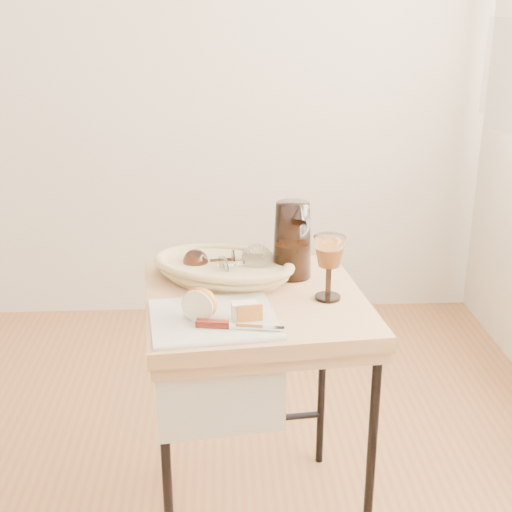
{
  "coord_description": "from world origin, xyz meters",
  "views": [
    {
      "loc": [
        0.57,
        -1.43,
        1.44
      ],
      "look_at": [
        0.66,
        0.23,
        0.84
      ],
      "focal_mm": 49.25,
      "sensor_mm": 36.0,
      "label": 1
    }
  ],
  "objects_px": {
    "side_table": "(256,416)",
    "bread_basket": "(223,269)",
    "table_knife": "(236,325)",
    "goblet_lying_a": "(212,261)",
    "tea_towel": "(213,318)",
    "wine_goblet": "(329,268)",
    "pitcher": "(292,240)",
    "goblet_lying_b": "(243,262)",
    "apple_half": "(201,303)"
  },
  "relations": [
    {
      "from": "table_knife",
      "to": "goblet_lying_a",
      "type": "bearing_deg",
      "value": 109.54
    },
    {
      "from": "tea_towel",
      "to": "goblet_lying_a",
      "type": "relative_size",
      "value": 2.62
    },
    {
      "from": "pitcher",
      "to": "wine_goblet",
      "type": "xyz_separation_m",
      "value": [
        0.08,
        -0.17,
        -0.02
      ]
    },
    {
      "from": "goblet_lying_b",
      "to": "table_knife",
      "type": "relative_size",
      "value": 0.7
    },
    {
      "from": "goblet_lying_a",
      "to": "pitcher",
      "type": "height_order",
      "value": "pitcher"
    },
    {
      "from": "pitcher",
      "to": "apple_half",
      "type": "distance_m",
      "value": 0.38
    },
    {
      "from": "tea_towel",
      "to": "pitcher",
      "type": "bearing_deg",
      "value": 44.49
    },
    {
      "from": "pitcher",
      "to": "wine_goblet",
      "type": "bearing_deg",
      "value": -49.22
    },
    {
      "from": "pitcher",
      "to": "table_knife",
      "type": "xyz_separation_m",
      "value": [
        -0.16,
        -0.34,
        -0.09
      ]
    },
    {
      "from": "goblet_lying_b",
      "to": "apple_half",
      "type": "relative_size",
      "value": 1.66
    },
    {
      "from": "goblet_lying_b",
      "to": "table_knife",
      "type": "distance_m",
      "value": 0.31
    },
    {
      "from": "goblet_lying_b",
      "to": "apple_half",
      "type": "distance_m",
      "value": 0.27
    },
    {
      "from": "goblet_lying_b",
      "to": "apple_half",
      "type": "xyz_separation_m",
      "value": [
        -0.11,
        -0.25,
        -0.01
      ]
    },
    {
      "from": "tea_towel",
      "to": "pitcher",
      "type": "height_order",
      "value": "pitcher"
    },
    {
      "from": "tea_towel",
      "to": "bread_basket",
      "type": "relative_size",
      "value": 0.84
    },
    {
      "from": "goblet_lying_a",
      "to": "pitcher",
      "type": "xyz_separation_m",
      "value": [
        0.22,
        -0.0,
        0.06
      ]
    },
    {
      "from": "goblet_lying_a",
      "to": "wine_goblet",
      "type": "height_order",
      "value": "wine_goblet"
    },
    {
      "from": "goblet_lying_a",
      "to": "pitcher",
      "type": "bearing_deg",
      "value": 173.59
    },
    {
      "from": "bread_basket",
      "to": "apple_half",
      "type": "relative_size",
      "value": 4.15
    },
    {
      "from": "table_knife",
      "to": "tea_towel",
      "type": "bearing_deg",
      "value": 140.28
    },
    {
      "from": "tea_towel",
      "to": "pitcher",
      "type": "xyz_separation_m",
      "value": [
        0.22,
        0.28,
        0.1
      ]
    },
    {
      "from": "apple_half",
      "to": "table_knife",
      "type": "xyz_separation_m",
      "value": [
        0.08,
        -0.06,
        -0.03
      ]
    },
    {
      "from": "side_table",
      "to": "bread_basket",
      "type": "xyz_separation_m",
      "value": [
        -0.08,
        0.13,
        0.39
      ]
    },
    {
      "from": "pitcher",
      "to": "apple_half",
      "type": "bearing_deg",
      "value": -115.98
    },
    {
      "from": "goblet_lying_a",
      "to": "table_knife",
      "type": "distance_m",
      "value": 0.35
    },
    {
      "from": "side_table",
      "to": "apple_half",
      "type": "bearing_deg",
      "value": -135.45
    },
    {
      "from": "goblet_lying_b",
      "to": "pitcher",
      "type": "height_order",
      "value": "pitcher"
    },
    {
      "from": "wine_goblet",
      "to": "goblet_lying_a",
      "type": "bearing_deg",
      "value": 150.53
    },
    {
      "from": "goblet_lying_a",
      "to": "table_knife",
      "type": "height_order",
      "value": "goblet_lying_a"
    },
    {
      "from": "tea_towel",
      "to": "wine_goblet",
      "type": "height_order",
      "value": "wine_goblet"
    },
    {
      "from": "bread_basket",
      "to": "goblet_lying_a",
      "type": "distance_m",
      "value": 0.04
    },
    {
      "from": "tea_towel",
      "to": "wine_goblet",
      "type": "distance_m",
      "value": 0.33
    },
    {
      "from": "tea_towel",
      "to": "bread_basket",
      "type": "height_order",
      "value": "bread_basket"
    },
    {
      "from": "goblet_lying_a",
      "to": "bread_basket",
      "type": "bearing_deg",
      "value": 148.17
    },
    {
      "from": "goblet_lying_a",
      "to": "goblet_lying_b",
      "type": "bearing_deg",
      "value": 151.1
    },
    {
      "from": "goblet_lying_a",
      "to": "table_knife",
      "type": "bearing_deg",
      "value": 94.37
    },
    {
      "from": "side_table",
      "to": "bread_basket",
      "type": "height_order",
      "value": "bread_basket"
    },
    {
      "from": "bread_basket",
      "to": "table_knife",
      "type": "relative_size",
      "value": 1.75
    },
    {
      "from": "goblet_lying_b",
      "to": "bread_basket",
      "type": "bearing_deg",
      "value": 131.45
    },
    {
      "from": "bread_basket",
      "to": "apple_half",
      "type": "distance_m",
      "value": 0.27
    },
    {
      "from": "bread_basket",
      "to": "wine_goblet",
      "type": "relative_size",
      "value": 2.08
    },
    {
      "from": "side_table",
      "to": "goblet_lying_a",
      "type": "distance_m",
      "value": 0.45
    },
    {
      "from": "side_table",
      "to": "wine_goblet",
      "type": "xyz_separation_m",
      "value": [
        0.19,
        -0.02,
        0.45
      ]
    },
    {
      "from": "tea_towel",
      "to": "goblet_lying_b",
      "type": "height_order",
      "value": "goblet_lying_b"
    },
    {
      "from": "bread_basket",
      "to": "wine_goblet",
      "type": "xyz_separation_m",
      "value": [
        0.27,
        -0.15,
        0.06
      ]
    },
    {
      "from": "apple_half",
      "to": "table_knife",
      "type": "relative_size",
      "value": 0.42
    },
    {
      "from": "pitcher",
      "to": "goblet_lying_b",
      "type": "bearing_deg",
      "value": -151.07
    },
    {
      "from": "bread_basket",
      "to": "pitcher",
      "type": "bearing_deg",
      "value": 26.53
    },
    {
      "from": "goblet_lying_a",
      "to": "wine_goblet",
      "type": "bearing_deg",
      "value": 145.26
    },
    {
      "from": "pitcher",
      "to": "table_knife",
      "type": "relative_size",
      "value": 1.24
    }
  ]
}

